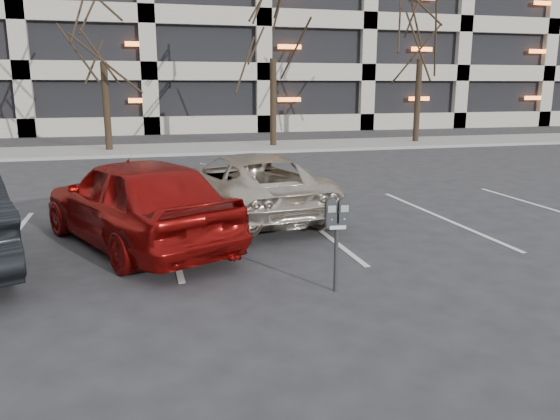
{
  "coord_description": "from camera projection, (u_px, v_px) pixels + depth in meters",
  "views": [
    {
      "loc": [
        -1.91,
        -7.61,
        2.71
      ],
      "look_at": [
        -0.13,
        -0.86,
        1.11
      ],
      "focal_mm": 35.0,
      "sensor_mm": 36.0,
      "label": 1
    }
  ],
  "objects": [
    {
      "name": "stall_lines",
      "position": [
        170.0,
        235.0,
        10.07
      ],
      "size": [
        16.9,
        5.2,
        0.0
      ],
      "color": "silver",
      "rests_on": "ground"
    },
    {
      "name": "tree_c",
      "position": [
        273.0,
        1.0,
        22.95
      ],
      "size": [
        3.76,
        3.76,
        8.55
      ],
      "color": "black",
      "rests_on": "ground"
    },
    {
      "name": "tree_d",
      "position": [
        423.0,
        5.0,
        24.67
      ],
      "size": [
        3.82,
        3.82,
        8.67
      ],
      "color": "black",
      "rests_on": "ground"
    },
    {
      "name": "ground",
      "position": [
        274.0,
        269.0,
        8.25
      ],
      "size": [
        140.0,
        140.0,
        0.0
      ],
      "primitive_type": "plane",
      "color": "#28282B",
      "rests_on": "ground"
    },
    {
      "name": "car_red",
      "position": [
        136.0,
        201.0,
        9.28
      ],
      "size": [
        3.64,
        5.01,
        1.59
      ],
      "primitive_type": "imported",
      "rotation": [
        0.0,
        0.0,
        3.57
      ],
      "color": "maroon",
      "rests_on": "ground"
    },
    {
      "name": "tree_b",
      "position": [
        99.0,
        3.0,
        21.29
      ],
      "size": [
        3.56,
        3.56,
        8.09
      ],
      "color": "black",
      "rests_on": "ground"
    },
    {
      "name": "suv_silver",
      "position": [
        248.0,
        185.0,
        11.47
      ],
      "size": [
        3.0,
        5.15,
        1.35
      ],
      "rotation": [
        0.0,
        0.0,
        3.31
      ],
      "color": "beige",
      "rests_on": "ground"
    },
    {
      "name": "sidewalk",
      "position": [
        183.0,
        149.0,
        23.32
      ],
      "size": [
        80.0,
        4.0,
        0.12
      ],
      "primitive_type": "cube",
      "color": "gray",
      "rests_on": "ground"
    },
    {
      "name": "parking_meter",
      "position": [
        337.0,
        222.0,
        7.15
      ],
      "size": [
        0.33,
        0.15,
        1.25
      ],
      "rotation": [
        0.0,
        0.0,
        -0.09
      ],
      "color": "black",
      "rests_on": "ground"
    }
  ]
}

